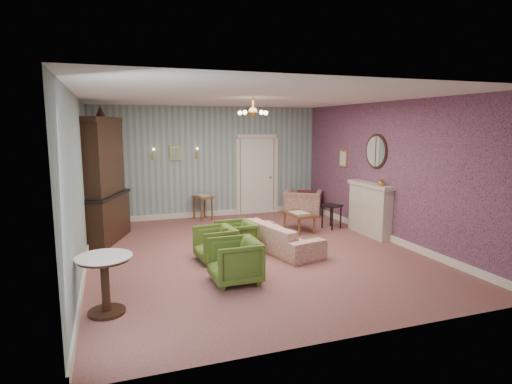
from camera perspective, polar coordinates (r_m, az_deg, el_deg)
name	(u,v)px	position (r m, az deg, el deg)	size (l,w,h in m)	color
floor	(253,252)	(8.17, -0.40, -8.13)	(7.00, 7.00, 0.00)	#935B56
ceiling	(253,98)	(7.83, -0.42, 12.62)	(7.00, 7.00, 0.00)	white
wall_back	(210,162)	(11.22, -6.24, 4.03)	(6.00, 6.00, 0.00)	gray
wall_front	(357,213)	(4.73, 13.50, -2.83)	(6.00, 6.00, 0.00)	gray
wall_left	(79,184)	(7.46, -22.77, 0.95)	(7.00, 7.00, 0.00)	gray
wall_right	(388,171)	(9.28, 17.42, 2.66)	(7.00, 7.00, 0.00)	gray
wall_right_floral	(388,171)	(9.27, 17.34, 2.66)	(7.00, 7.00, 0.00)	#BC5E70
door	(257,174)	(11.58, 0.12, 2.39)	(1.12, 0.12, 2.16)	white
olive_chair_a	(235,259)	(6.57, -2.91, -9.02)	(0.72, 0.68, 0.74)	#4E6B25
olive_chair_b	(215,242)	(7.64, -5.52, -6.75)	(0.66, 0.61, 0.68)	#4E6B25
olive_chair_c	(236,236)	(7.96, -2.74, -6.00)	(0.67, 0.63, 0.69)	#4E6B25
sofa_chintz	(281,232)	(8.20, 3.37, -5.41)	(1.88, 0.55, 0.74)	#A64743
wingback_chair	(303,198)	(11.67, 6.42, -0.81)	(1.00, 0.65, 0.87)	#A64743
dresser	(103,176)	(9.24, -19.95, 1.98)	(0.57, 1.64, 2.73)	black
fireplace	(370,209)	(9.64, 15.10, -2.24)	(0.30, 1.40, 1.16)	beige
mantel_vase	(381,182)	(9.21, 16.56, 1.30)	(0.15, 0.15, 0.15)	gold
oval_mirror	(376,151)	(9.55, 15.90, 5.30)	(0.04, 0.76, 0.84)	white
framed_print	(343,158)	(10.70, 11.72, 4.47)	(0.04, 0.34, 0.42)	gold
coffee_table	(299,222)	(9.75, 5.84, -4.03)	(0.47, 0.85, 0.44)	brown
side_table_black	(331,217)	(10.09, 10.16, -3.31)	(0.38, 0.38, 0.57)	black
pedestal_table	(105,285)	(5.84, -19.68, -11.70)	(0.71, 0.71, 0.78)	black
nesting_table	(203,207)	(10.97, -7.18, -2.01)	(0.40, 0.51, 0.66)	brown
gilt_mirror_back	(176,153)	(10.99, -10.80, 5.13)	(0.28, 0.06, 0.36)	gold
sconce_left	(154,154)	(10.90, -13.66, 5.01)	(0.16, 0.12, 0.30)	gold
sconce_right	(197,153)	(11.07, -7.96, 5.23)	(0.16, 0.12, 0.30)	gold
chandelier	(253,113)	(7.81, -0.42, 10.64)	(0.56, 0.56, 0.36)	gold
burgundy_cushion	(304,197)	(11.51, 6.52, -0.73)	(0.38, 0.10, 0.38)	maroon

